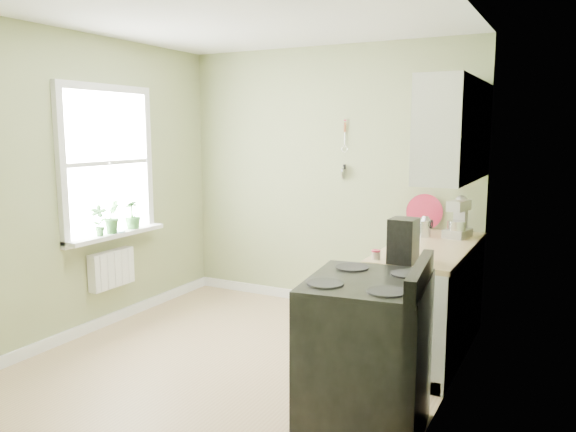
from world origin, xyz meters
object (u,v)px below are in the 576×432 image
at_px(kettle, 425,226).
at_px(stand_mixer, 458,220).
at_px(stove, 367,358).
at_px(coffee_maker, 403,242).

bearing_deg(kettle, stand_mixer, 26.79).
bearing_deg(stand_mixer, stove, -93.78).
xyz_separation_m(stove, coffee_maker, (-0.03, 0.81, 0.56)).
height_order(stove, kettle, stove).
bearing_deg(coffee_maker, kettle, 95.60).
distance_m(stove, stand_mixer, 2.08).
relative_size(stove, coffee_maker, 3.45).
bearing_deg(stand_mixer, coffee_maker, -97.65).
bearing_deg(stove, stand_mixer, 86.22).
xyz_separation_m(stand_mixer, coffee_maker, (-0.16, -1.19, -0.00)).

